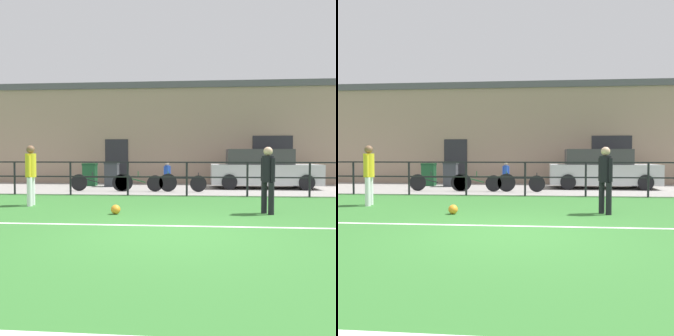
# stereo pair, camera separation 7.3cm
# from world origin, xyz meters

# --- Properties ---
(ground) EXTENTS (60.00, 44.00, 0.04)m
(ground) POSITION_xyz_m (0.00, 0.00, -0.02)
(ground) COLOR #33702D
(field_line_touchline) EXTENTS (36.00, 0.11, 0.00)m
(field_line_touchline) POSITION_xyz_m (0.00, 0.67, 0.00)
(field_line_touchline) COLOR white
(field_line_touchline) RESTS_ON ground
(pavement_strip) EXTENTS (48.00, 5.00, 0.02)m
(pavement_strip) POSITION_xyz_m (0.00, 8.50, 0.01)
(pavement_strip) COLOR gray
(pavement_strip) RESTS_ON ground
(perimeter_fence) EXTENTS (36.07, 0.07, 1.15)m
(perimeter_fence) POSITION_xyz_m (0.00, 6.00, 0.75)
(perimeter_fence) COLOR black
(perimeter_fence) RESTS_ON ground
(clubhouse_facade) EXTENTS (28.00, 2.56, 4.78)m
(clubhouse_facade) POSITION_xyz_m (-0.00, 12.20, 2.40)
(clubhouse_facade) COLOR gray
(clubhouse_facade) RESTS_ON ground
(player_goalkeeper) EXTENTS (0.28, 0.38, 1.57)m
(player_goalkeeper) POSITION_xyz_m (2.03, 2.35, 0.89)
(player_goalkeeper) COLOR black
(player_goalkeeper) RESTS_ON ground
(player_striker) EXTENTS (0.29, 0.45, 1.64)m
(player_striker) POSITION_xyz_m (-4.13, 3.25, 0.93)
(player_striker) COLOR white
(player_striker) RESTS_ON ground
(soccer_ball_match) EXTENTS (0.22, 0.22, 0.22)m
(soccer_ball_match) POSITION_xyz_m (-1.51, 2.00, 0.11)
(soccer_ball_match) COLOR orange
(soccer_ball_match) RESTS_ON ground
(spectator_child) EXTENTS (0.28, 0.19, 1.07)m
(spectator_child) POSITION_xyz_m (-0.90, 8.69, 0.63)
(spectator_child) COLOR #232D4C
(spectator_child) RESTS_ON pavement_strip
(parked_car_red) EXTENTS (4.30, 1.91, 1.58)m
(parked_car_red) POSITION_xyz_m (2.97, 9.05, 0.77)
(parked_car_red) COLOR #B7B7BC
(parked_car_red) RESTS_ON pavement_strip
(bicycle_parked_0) EXTENTS (2.20, 0.04, 0.71)m
(bicycle_parked_0) POSITION_xyz_m (-0.43, 7.20, 0.34)
(bicycle_parked_0) COLOR black
(bicycle_parked_0) RESTS_ON pavement_strip
(bicycle_parked_1) EXTENTS (2.21, 0.04, 0.73)m
(bicycle_parked_1) POSITION_xyz_m (-3.31, 7.20, 0.35)
(bicycle_parked_1) COLOR black
(bicycle_parked_1) RESTS_ON pavement_strip
(bicycle_parked_2) EXTENTS (2.31, 0.04, 0.76)m
(bicycle_parked_2) POSITION_xyz_m (-1.57, 7.20, 0.37)
(bicycle_parked_2) COLOR black
(bicycle_parked_2) RESTS_ON pavement_strip
(trash_bin_0) EXTENTS (0.58, 0.50, 0.98)m
(trash_bin_0) POSITION_xyz_m (-4.37, 9.51, 0.52)
(trash_bin_0) COLOR #194C28
(trash_bin_0) RESTS_ON pavement_strip
(trash_bin_1) EXTENTS (0.58, 0.49, 1.03)m
(trash_bin_1) POSITION_xyz_m (-3.32, 9.20, 0.54)
(trash_bin_1) COLOR #33383D
(trash_bin_1) RESTS_ON pavement_strip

